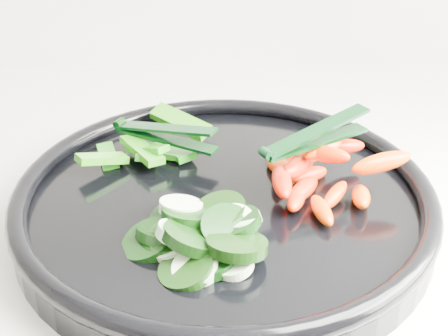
{
  "coord_description": "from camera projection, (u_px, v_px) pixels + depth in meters",
  "views": [
    {
      "loc": [
        0.5,
        1.14,
        1.26
      ],
      "look_at": [
        0.51,
        1.61,
        0.99
      ],
      "focal_mm": 50.0,
      "sensor_mm": 36.0,
      "label": 1
    }
  ],
  "objects": [
    {
      "name": "veggie_tray",
      "position": [
        224.0,
        201.0,
        0.56
      ],
      "size": [
        0.44,
        0.44,
        0.04
      ],
      "color": "black",
      "rests_on": "counter"
    },
    {
      "name": "cucumber_pile",
      "position": [
        195.0,
        236.0,
        0.49
      ],
      "size": [
        0.12,
        0.13,
        0.04
      ],
      "color": "black",
      "rests_on": "veggie_tray"
    },
    {
      "name": "carrot_pile",
      "position": [
        314.0,
        170.0,
        0.56
      ],
      "size": [
        0.13,
        0.15,
        0.05
      ],
      "color": "#FF2800",
      "rests_on": "veggie_tray"
    },
    {
      "name": "pepper_pile",
      "position": [
        153.0,
        146.0,
        0.62
      ],
      "size": [
        0.13,
        0.13,
        0.03
      ],
      "color": "#0A710C",
      "rests_on": "veggie_tray"
    },
    {
      "name": "tong_carrot",
      "position": [
        313.0,
        137.0,
        0.55
      ],
      "size": [
        0.1,
        0.07,
        0.02
      ],
      "color": "black",
      "rests_on": "carrot_pile"
    },
    {
      "name": "tong_pepper",
      "position": [
        162.0,
        133.0,
        0.61
      ],
      "size": [
        0.11,
        0.07,
        0.02
      ],
      "color": "black",
      "rests_on": "pepper_pile"
    }
  ]
}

